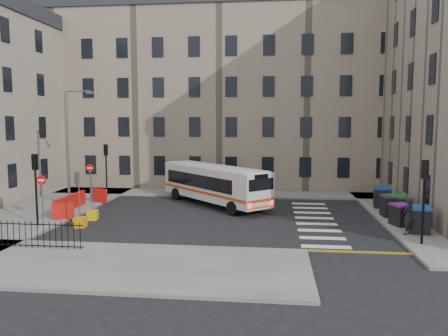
% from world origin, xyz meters
% --- Properties ---
extents(ground, '(120.00, 120.00, 0.00)m').
position_xyz_m(ground, '(0.00, 0.00, 0.00)').
color(ground, black).
rests_on(ground, ground).
extents(pavement_north, '(36.00, 3.20, 0.15)m').
position_xyz_m(pavement_north, '(-6.00, 8.60, 0.07)').
color(pavement_north, slate).
rests_on(pavement_north, ground).
extents(pavement_east, '(2.40, 26.00, 0.15)m').
position_xyz_m(pavement_east, '(9.00, 4.00, 0.07)').
color(pavement_east, slate).
rests_on(pavement_east, ground).
extents(pavement_west, '(6.00, 22.00, 0.15)m').
position_xyz_m(pavement_west, '(-14.00, 1.00, 0.07)').
color(pavement_west, slate).
rests_on(pavement_west, ground).
extents(pavement_sw, '(20.00, 6.00, 0.15)m').
position_xyz_m(pavement_sw, '(-7.00, -10.00, 0.07)').
color(pavement_sw, slate).
rests_on(pavement_sw, ground).
extents(terrace_north, '(38.30, 10.80, 17.20)m').
position_xyz_m(terrace_north, '(-7.00, 15.50, 8.62)').
color(terrace_north, gray).
rests_on(terrace_north, ground).
extents(traffic_light_east, '(0.28, 0.22, 4.10)m').
position_xyz_m(traffic_light_east, '(8.60, -5.50, 2.87)').
color(traffic_light_east, black).
rests_on(traffic_light_east, pavement_east).
extents(traffic_light_nw, '(0.28, 0.22, 4.10)m').
position_xyz_m(traffic_light_nw, '(-12.00, 6.50, 2.87)').
color(traffic_light_nw, black).
rests_on(traffic_light_nw, pavement_west).
extents(traffic_light_sw, '(0.28, 0.22, 4.10)m').
position_xyz_m(traffic_light_sw, '(-12.00, -4.00, 2.87)').
color(traffic_light_sw, black).
rests_on(traffic_light_sw, pavement_west).
extents(streetlamp, '(0.50, 0.22, 8.14)m').
position_xyz_m(streetlamp, '(-13.00, 2.00, 4.34)').
color(streetlamp, '#595B5E').
rests_on(streetlamp, pavement_west).
extents(no_entry_north, '(0.60, 0.08, 3.00)m').
position_xyz_m(no_entry_north, '(-12.50, 4.50, 2.08)').
color(no_entry_north, '#595B5E').
rests_on(no_entry_north, pavement_west).
extents(no_entry_south, '(0.60, 0.08, 3.00)m').
position_xyz_m(no_entry_south, '(-12.50, -2.50, 2.08)').
color(no_entry_south, '#595B5E').
rests_on(no_entry_south, pavement_west).
extents(roadworks_barriers, '(1.66, 6.26, 1.00)m').
position_xyz_m(roadworks_barriers, '(-11.84, 0.50, 0.65)').
color(roadworks_barriers, red).
rests_on(roadworks_barriers, pavement_west).
extents(iron_railings, '(7.80, 0.04, 1.20)m').
position_xyz_m(iron_railings, '(-11.25, -8.20, 0.75)').
color(iron_railings, black).
rests_on(iron_railings, pavement_sw).
extents(bus, '(8.74, 9.07, 2.80)m').
position_xyz_m(bus, '(-2.89, 4.00, 1.62)').
color(bus, silver).
rests_on(bus, ground).
extents(wheelie_bin_a, '(1.31, 1.45, 1.41)m').
position_xyz_m(wheelie_bin_a, '(9.18, -3.14, 0.86)').
color(wheelie_bin_a, black).
rests_on(wheelie_bin_a, pavement_east).
extents(wheelie_bin_b, '(1.32, 1.40, 1.25)m').
position_xyz_m(wheelie_bin_b, '(8.70, -1.63, 0.78)').
color(wheelie_bin_b, black).
rests_on(wheelie_bin_b, pavement_east).
extents(wheelie_bin_c, '(1.35, 1.46, 1.35)m').
position_xyz_m(wheelie_bin_c, '(9.12, 0.78, 0.83)').
color(wheelie_bin_c, black).
rests_on(wheelie_bin_c, pavement_east).
extents(wheelie_bin_d, '(1.14, 1.28, 1.34)m').
position_xyz_m(wheelie_bin_d, '(8.71, 0.79, 0.83)').
color(wheelie_bin_d, black).
rests_on(wheelie_bin_d, pavement_east).
extents(wheelie_bin_e, '(1.26, 1.40, 1.40)m').
position_xyz_m(wheelie_bin_e, '(8.89, 3.68, 0.86)').
color(wheelie_bin_e, black).
rests_on(wheelie_bin_e, pavement_east).
extents(pedestrian, '(0.84, 0.81, 1.95)m').
position_xyz_m(pedestrian, '(8.46, -3.71, 1.12)').
color(pedestrian, black).
rests_on(pedestrian, pavement_east).
extents(bollard_yellow, '(0.61, 0.61, 0.60)m').
position_xyz_m(bollard_yellow, '(-9.63, -3.61, 0.30)').
color(bollard_yellow, orange).
rests_on(bollard_yellow, ground).
extents(bollard_chevron, '(0.68, 0.68, 0.60)m').
position_xyz_m(bollard_chevron, '(-9.72, -1.66, 0.30)').
color(bollard_chevron, gold).
rests_on(bollard_chevron, ground).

